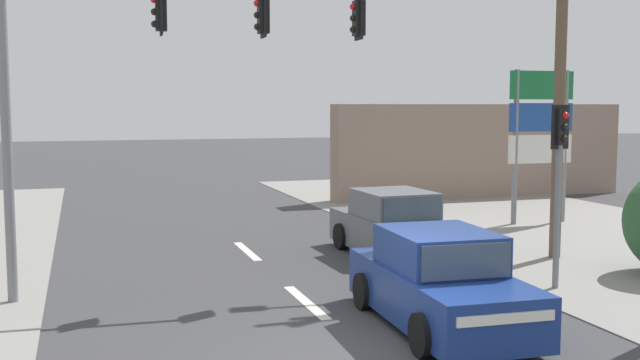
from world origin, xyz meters
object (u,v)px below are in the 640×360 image
object	(u,v)px
sedan_crossing_left	(439,283)
shopping_plaza_sign	(541,125)
traffic_signal_mast	(143,61)
pedestal_signal_right_kerb	(559,165)
sedan_receding_far	(394,227)
utility_pole_midground_right	(557,4)

from	to	relation	value
sedan_crossing_left	shopping_plaza_sign	bearing A→B (deg)	48.34
traffic_signal_mast	sedan_crossing_left	bearing A→B (deg)	-39.65
pedestal_signal_right_kerb	sedan_receding_far	bearing A→B (deg)	114.13
shopping_plaza_sign	sedan_crossing_left	xyz separation A→B (m)	(-7.70, -8.65, -2.28)
traffic_signal_mast	pedestal_signal_right_kerb	distance (m)	8.06
shopping_plaza_sign	sedan_crossing_left	distance (m)	11.80
utility_pole_midground_right	pedestal_signal_right_kerb	size ratio (longest dim) A/B	3.06
utility_pole_midground_right	pedestal_signal_right_kerb	distance (m)	4.57
pedestal_signal_right_kerb	shopping_plaza_sign	world-z (taller)	shopping_plaza_sign
shopping_plaza_sign	sedan_crossing_left	bearing A→B (deg)	-131.66
traffic_signal_mast	sedan_receding_far	size ratio (longest dim) A/B	1.61
sedan_crossing_left	pedestal_signal_right_kerb	bearing A→B (deg)	25.01
utility_pole_midground_right	shopping_plaza_sign	world-z (taller)	utility_pole_midground_right
shopping_plaza_sign	sedan_receding_far	xyz separation A→B (m)	(-6.14, -3.27, -2.28)
shopping_plaza_sign	sedan_crossing_left	size ratio (longest dim) A/B	1.07
sedan_receding_far	traffic_signal_mast	bearing A→B (deg)	-162.51
utility_pole_midground_right	shopping_plaza_sign	distance (m)	6.03
pedestal_signal_right_kerb	shopping_plaza_sign	distance (m)	8.39
utility_pole_midground_right	shopping_plaza_sign	size ratio (longest dim) A/B	2.37
shopping_plaza_sign	utility_pole_midground_right	bearing A→B (deg)	-121.21
pedestal_signal_right_kerb	sedan_receding_far	distance (m)	4.55
utility_pole_midground_right	sedan_crossing_left	distance (m)	8.21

